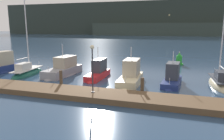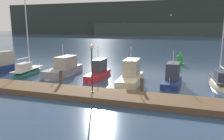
% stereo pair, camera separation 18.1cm
% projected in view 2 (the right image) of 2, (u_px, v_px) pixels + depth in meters
% --- Properties ---
extents(ground_plane, '(400.00, 400.00, 0.00)m').
position_uv_depth(ground_plane, '(101.00, 90.00, 19.61)').
color(ground_plane, navy).
extents(dock, '(43.90, 2.80, 0.45)m').
position_uv_depth(dock, '(92.00, 94.00, 17.55)').
color(dock, brown).
rests_on(dock, ground).
extents(mooring_pile_2, '(0.28, 0.28, 1.66)m').
position_uv_depth(mooring_pile_2, '(61.00, 79.00, 20.09)').
color(mooring_pile_2, '#4C3D2D').
rests_on(mooring_pile_2, ground).
extents(mooring_pile_3, '(0.28, 0.28, 1.50)m').
position_uv_depth(mooring_pile_3, '(142.00, 87.00, 17.88)').
color(mooring_pile_3, '#4C3D2D').
rests_on(mooring_pile_3, ground).
extents(motorboat_berth_2, '(2.38, 5.90, 4.69)m').
position_uv_depth(motorboat_berth_2, '(1.00, 68.00, 26.96)').
color(motorboat_berth_2, navy).
rests_on(motorboat_berth_2, ground).
extents(sailboat_berth_3, '(2.19, 5.84, 9.54)m').
position_uv_depth(sailboat_berth_3, '(28.00, 73.00, 25.75)').
color(sailboat_berth_3, '#195647').
rests_on(sailboat_berth_3, ground).
extents(motorboat_berth_4, '(2.64, 6.45, 4.09)m').
position_uv_depth(motorboat_berth_4, '(64.00, 71.00, 25.60)').
color(motorboat_berth_4, gray).
rests_on(motorboat_berth_4, ground).
extents(motorboat_berth_5, '(1.57, 5.39, 3.95)m').
position_uv_depth(motorboat_berth_5, '(98.00, 74.00, 24.20)').
color(motorboat_berth_5, red).
rests_on(motorboat_berth_5, ground).
extents(motorboat_berth_6, '(2.22, 5.93, 4.11)m').
position_uv_depth(motorboat_berth_6, '(131.00, 78.00, 21.81)').
color(motorboat_berth_6, beige).
rests_on(motorboat_berth_6, ground).
extents(motorboat_berth_7, '(2.05, 5.01, 3.78)m').
position_uv_depth(motorboat_berth_7, '(172.00, 81.00, 21.24)').
color(motorboat_berth_7, navy).
rests_on(motorboat_berth_7, ground).
extents(sailboat_berth_8, '(1.87, 5.59, 8.71)m').
position_uv_depth(sailboat_berth_8, '(219.00, 84.00, 20.86)').
color(sailboat_berth_8, beige).
rests_on(sailboat_berth_8, ground).
extents(channel_buoy, '(1.30, 1.30, 1.94)m').
position_uv_depth(channel_buoy, '(180.00, 60.00, 32.46)').
color(channel_buoy, green).
rests_on(channel_buoy, ground).
extents(dock_lamppost, '(0.32, 0.32, 3.76)m').
position_uv_depth(dock_lamppost, '(92.00, 61.00, 16.84)').
color(dock_lamppost, '#2D2D33').
rests_on(dock_lamppost, dock).
extents(hillside_backdrop, '(240.00, 23.00, 21.42)m').
position_uv_depth(hillside_backdrop, '(177.00, 20.00, 138.16)').
color(hillside_backdrop, '#28332D').
rests_on(hillside_backdrop, ground).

